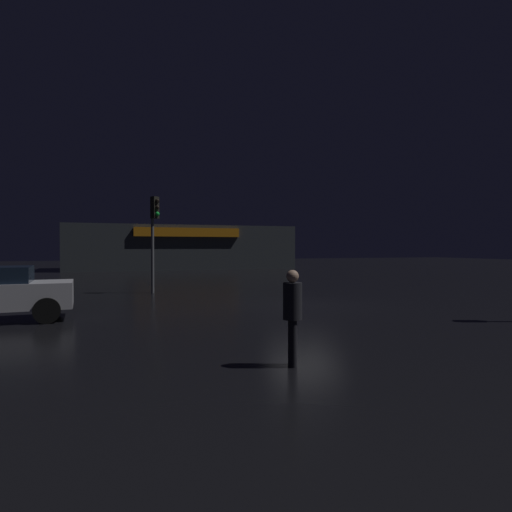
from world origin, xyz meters
TOP-DOWN VIEW (x-y plane):
  - ground_plane at (0.00, 0.00)m, footprint 120.00×120.00m
  - store_building at (0.11, 28.88)m, footprint 21.51×8.08m
  - traffic_signal_opposite at (-4.78, 5.97)m, footprint 0.41×0.43m
  - pedestrian at (-3.67, -7.28)m, footprint 0.42×0.42m

SIDE VIEW (x-z plane):
  - ground_plane at x=0.00m, z-range 0.00..0.00m
  - pedestrian at x=-3.67m, z-range 0.14..1.86m
  - store_building at x=0.11m, z-range 0.00..4.21m
  - traffic_signal_opposite at x=-4.78m, z-range 0.96..5.41m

